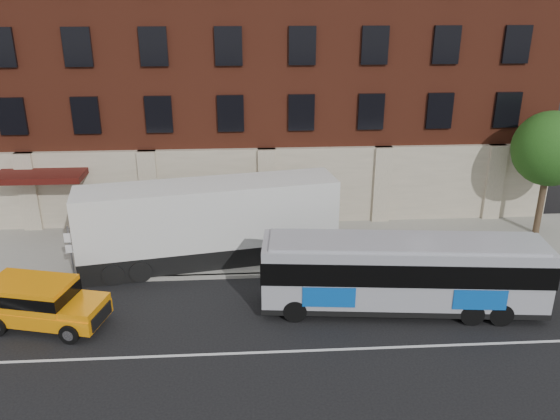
{
  "coord_description": "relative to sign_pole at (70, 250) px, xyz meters",
  "views": [
    {
      "loc": [
        -1.08,
        -15.7,
        11.58
      ],
      "look_at": [
        0.28,
        5.5,
        3.29
      ],
      "focal_mm": 36.08,
      "sensor_mm": 36.0,
      "label": 1
    }
  ],
  "objects": [
    {
      "name": "sidewalk",
      "position": [
        8.5,
        2.85,
        -1.38
      ],
      "size": [
        60.0,
        6.0,
        0.15
      ],
      "primitive_type": "cube",
      "color": "gray",
      "rests_on": "ground"
    },
    {
      "name": "city_bus",
      "position": [
        13.3,
        -3.14,
        0.17
      ],
      "size": [
        10.87,
        3.32,
        2.93
      ],
      "color": "#9C9DA5",
      "rests_on": "ground"
    },
    {
      "name": "kerb",
      "position": [
        8.5,
        -0.15,
        -1.38
      ],
      "size": [
        60.0,
        0.25,
        0.15
      ],
      "primitive_type": "cube",
      "color": "gray",
      "rests_on": "ground"
    },
    {
      "name": "building",
      "position": [
        8.49,
        10.77,
        6.13
      ],
      "size": [
        30.0,
        12.1,
        15.0
      ],
      "color": "maroon",
      "rests_on": "sidewalk"
    },
    {
      "name": "ground",
      "position": [
        8.5,
        -6.15,
        -1.45
      ],
      "size": [
        120.0,
        120.0,
        0.0
      ],
      "primitive_type": "plane",
      "color": "black",
      "rests_on": "ground"
    },
    {
      "name": "sign_pole",
      "position": [
        0.0,
        0.0,
        0.0
      ],
      "size": [
        0.3,
        0.2,
        2.5
      ],
      "color": "slate",
      "rests_on": "ground"
    },
    {
      "name": "yellow_suv",
      "position": [
        -0.23,
        -3.39,
        -0.44
      ],
      "size": [
        4.75,
        2.82,
        1.77
      ],
      "color": "orange",
      "rests_on": "ground"
    },
    {
      "name": "street_tree",
      "position": [
        22.04,
        3.34,
        2.96
      ],
      "size": [
        3.6,
        3.6,
        6.2
      ],
      "color": "#3C291E",
      "rests_on": "sidewalk"
    },
    {
      "name": "lane_line",
      "position": [
        8.5,
        -5.65,
        -1.45
      ],
      "size": [
        60.0,
        0.12,
        0.01
      ],
      "primitive_type": "cube",
      "color": "silver",
      "rests_on": "ground"
    },
    {
      "name": "shipping_container",
      "position": [
        5.76,
        1.38,
        0.42
      ],
      "size": [
        11.58,
        4.25,
        3.79
      ],
      "color": "black",
      "rests_on": "ground"
    }
  ]
}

